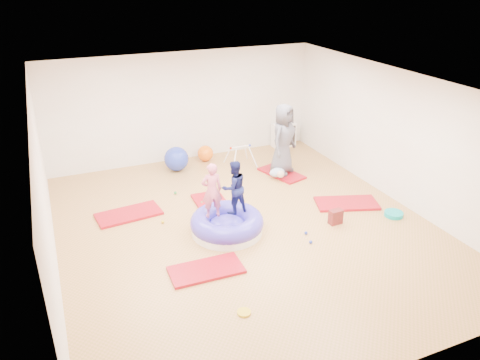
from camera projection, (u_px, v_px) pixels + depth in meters
name	position (u px, v px, depth m)	size (l,w,h in m)	color
room	(246.00, 162.00, 8.63)	(7.01, 8.01, 2.81)	tan
gym_mat_front_left	(206.00, 270.00, 7.88)	(1.24, 0.62, 0.05)	#A41032
gym_mat_mid_left	(129.00, 214.00, 9.65)	(1.30, 0.65, 0.05)	#A41032
gym_mat_center_back	(213.00, 206.00, 9.99)	(1.30, 0.65, 0.05)	#A41032
gym_mat_right	(347.00, 203.00, 10.09)	(1.31, 0.66, 0.05)	#A41032
gym_mat_rear_right	(281.00, 173.00, 11.56)	(1.17, 0.59, 0.05)	#A41032
inflatable_cushion	(227.00, 224.00, 8.98)	(1.42, 1.42, 0.45)	white
child_pink	(212.00, 188.00, 8.64)	(0.40, 0.26, 1.09)	#D15F79
child_navy	(234.00, 185.00, 8.80)	(0.51, 0.40, 1.06)	#151950
adult_caregiver	(283.00, 139.00, 11.21)	(0.84, 0.55, 1.73)	#53525E
infant	(278.00, 173.00, 11.23)	(0.39, 0.39, 0.23)	#A4BCD9
ball_pit_balls	(229.00, 213.00, 9.66)	(2.49, 3.06, 0.07)	#2538B7
exercise_ball_blue	(176.00, 159.00, 11.68)	(0.61, 0.61, 0.61)	#2538B7
exercise_ball_orange	(205.00, 153.00, 12.29)	(0.42, 0.42, 0.42)	orange
infant_play_gym	(240.00, 153.00, 11.91)	(0.70, 0.66, 0.54)	white
cube_shelf	(284.00, 135.00, 13.26)	(0.66, 0.33, 0.66)	white
balance_disc	(394.00, 214.00, 9.62)	(0.38, 0.38, 0.09)	#089DA3
backpack	(336.00, 217.00, 9.29)	(0.26, 0.16, 0.30)	#A41B1B
yellow_toy	(244.00, 312.00, 6.93)	(0.21, 0.21, 0.03)	gold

